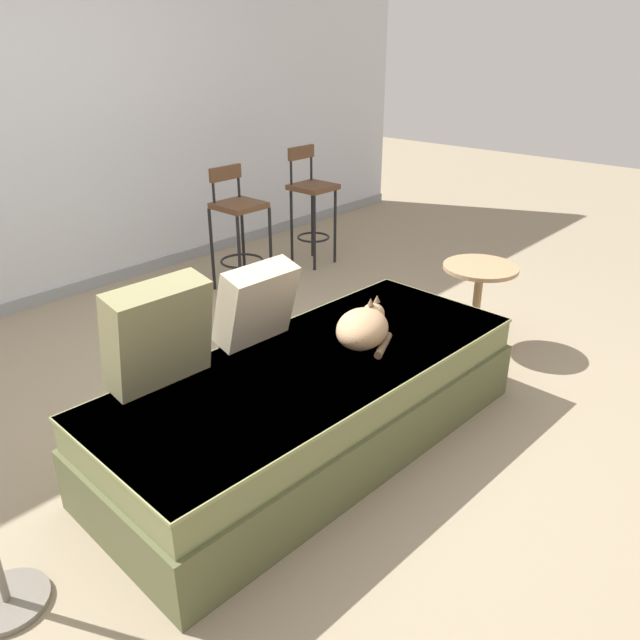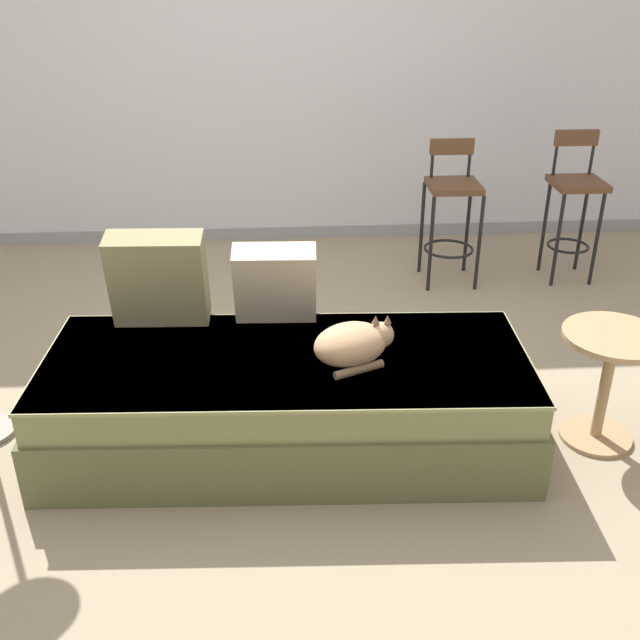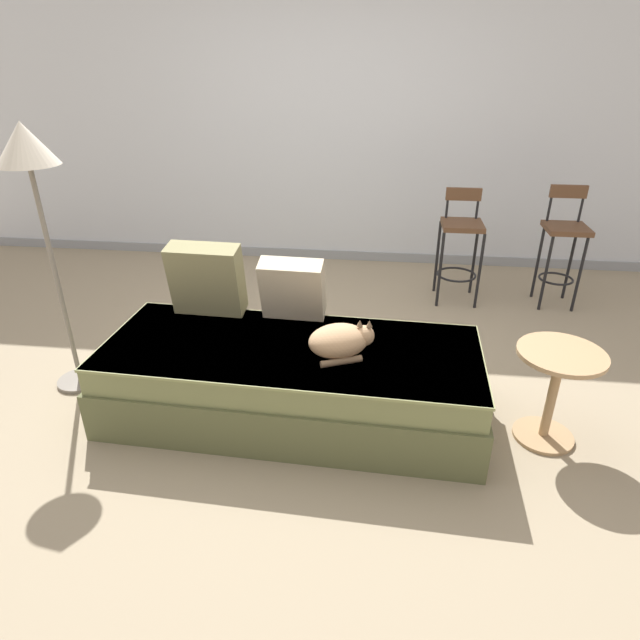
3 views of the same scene
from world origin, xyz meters
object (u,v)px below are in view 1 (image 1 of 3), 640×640
at_px(throw_pillow_corner, 158,334).
at_px(bar_stool_near_window, 238,222).
at_px(side_table, 478,295).
at_px(couch, 315,402).
at_px(cat, 364,327).
at_px(bar_stool_by_doorway, 312,199).
at_px(throw_pillow_middle, 256,304).

distance_m(throw_pillow_corner, bar_stool_near_window, 2.18).
xyz_separation_m(throw_pillow_corner, side_table, (1.96, -0.41, -0.32)).
height_order(couch, cat, cat).
bearing_deg(bar_stool_by_doorway, throw_pillow_corner, -150.26).
distance_m(bar_stool_near_window, bar_stool_by_doorway, 0.80).
relative_size(couch, bar_stool_near_window, 2.33).
bearing_deg(bar_stool_near_window, cat, -114.37).
xyz_separation_m(couch, bar_stool_by_doorway, (1.90, 1.76, 0.32)).
bearing_deg(throw_pillow_corner, side_table, -11.81).
relative_size(bar_stool_near_window, bar_stool_by_doorway, 0.95).
distance_m(cat, side_table, 1.13).
bearing_deg(throw_pillow_middle, couch, -83.30).
bearing_deg(couch, bar_stool_by_doorway, 42.77).
bearing_deg(bar_stool_by_doorway, couch, -137.23).
distance_m(bar_stool_by_doorway, side_table, 1.89).
xyz_separation_m(bar_stool_near_window, bar_stool_by_doorway, (0.80, 0.00, 0.03)).
relative_size(couch, throw_pillow_middle, 5.43).
distance_m(bar_stool_near_window, side_table, 1.84).
xyz_separation_m(throw_pillow_middle, bar_stool_near_window, (1.14, 1.43, -0.12)).
bearing_deg(side_table, cat, -179.96).
height_order(throw_pillow_middle, side_table, throw_pillow_middle).
xyz_separation_m(bar_stool_by_doorway, side_table, (-0.50, -1.82, -0.20)).
height_order(throw_pillow_corner, throw_pillow_middle, throw_pillow_corner).
distance_m(couch, throw_pillow_middle, 0.53).
bearing_deg(throw_pillow_corner, couch, -31.98).
distance_m(cat, bar_stool_by_doorway, 2.43).
relative_size(throw_pillow_corner, bar_stool_near_window, 0.49).
height_order(cat, bar_stool_near_window, bar_stool_near_window).
xyz_separation_m(throw_pillow_corner, cat, (0.84, -0.41, -0.14)).
bearing_deg(throw_pillow_corner, throw_pillow_middle, -2.40).
distance_m(throw_pillow_corner, bar_stool_by_doorway, 2.84).
bearing_deg(couch, side_table, -2.40).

